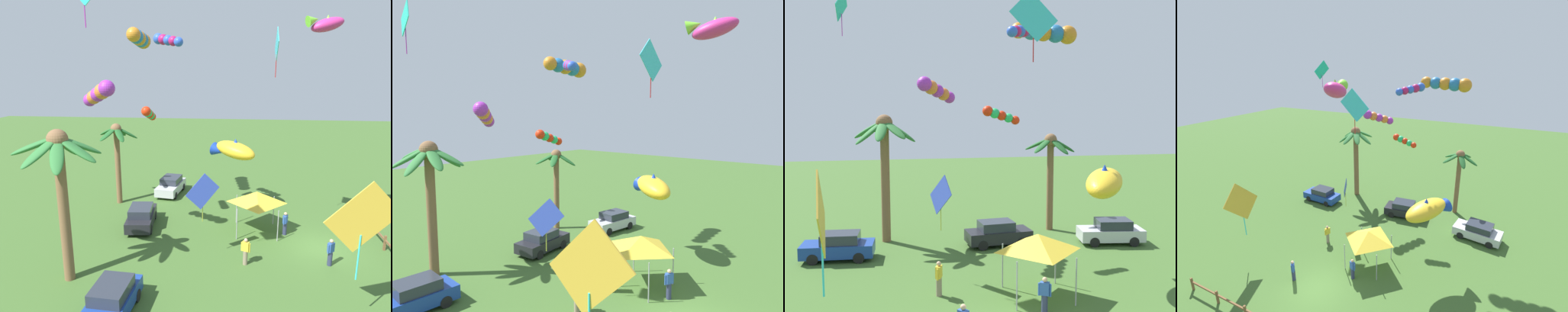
% 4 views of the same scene
% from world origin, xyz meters
% --- Properties ---
extents(palm_tree_0, '(3.47, 3.43, 6.63)m').
position_xyz_m(palm_tree_0, '(6.27, 14.71, 4.81)').
color(palm_tree_0, brown).
rests_on(palm_tree_0, ground).
extents(palm_tree_1, '(4.01, 4.31, 7.97)m').
position_xyz_m(palm_tree_1, '(-4.77, 13.85, 5.94)').
color(palm_tree_1, brown).
rests_on(palm_tree_1, ground).
extents(parked_car_0, '(4.05, 2.08, 1.51)m').
position_xyz_m(parked_car_0, '(1.94, 11.73, 0.75)').
color(parked_car_0, black).
rests_on(parked_car_0, ground).
extents(parked_car_1, '(3.99, 1.92, 1.51)m').
position_xyz_m(parked_car_1, '(-7.32, 10.68, 0.75)').
color(parked_car_1, navy).
rests_on(parked_car_1, ground).
extents(parked_car_2, '(4.10, 2.23, 1.51)m').
position_xyz_m(parked_car_2, '(8.95, 10.87, 0.75)').
color(parked_car_2, '#BCBCC1').
rests_on(parked_car_2, ground).
extents(spectator_1, '(0.35, 0.52, 1.59)m').
position_xyz_m(spectator_1, '(-2.35, 4.64, 0.81)').
color(spectator_1, gray).
rests_on(spectator_1, ground).
extents(spectator_2, '(0.50, 0.38, 1.59)m').
position_xyz_m(spectator_2, '(1.69, 1.91, 0.81)').
color(spectator_2, '#2D3351').
rests_on(spectator_2, ground).
extents(festival_tent, '(2.86, 2.86, 2.85)m').
position_xyz_m(festival_tent, '(1.98, 3.81, 2.47)').
color(festival_tent, '#9E9EA3').
rests_on(festival_tent, ground).
extents(kite_tube_0, '(2.45, 2.46, 1.56)m').
position_xyz_m(kite_tube_0, '(-1.67, 12.84, 9.44)').
color(kite_tube_0, purple).
extents(kite_diamond_1, '(0.47, 1.79, 2.54)m').
position_xyz_m(kite_diamond_1, '(-6.84, 11.18, 13.85)').
color(kite_diamond_1, '#1BB99F').
extents(kite_tube_2, '(2.21, 0.62, 1.11)m').
position_xyz_m(kite_tube_2, '(1.85, 10.95, 7.96)').
color(kite_tube_2, red).
extents(kite_diamond_3, '(2.05, 0.07, 2.86)m').
position_xyz_m(kite_diamond_3, '(1.44, 3.07, 12.07)').
color(kite_diamond_3, '#38C0D8').
extents(kite_tube_4, '(4.20, 1.21, 1.20)m').
position_xyz_m(kite_tube_4, '(5.04, 12.25, 12.89)').
color(kite_tube_4, orange).
extents(kite_diamond_5, '(0.89, 1.84, 2.80)m').
position_xyz_m(kite_diamond_5, '(-2.00, 7.10, 4.10)').
color(kite_diamond_5, '#3248BA').
extents(kite_tube_6, '(1.89, 2.16, 0.95)m').
position_xyz_m(kite_tube_6, '(2.76, 9.84, 12.57)').
color(kite_tube_6, blue).
extents(kite_diamond_8, '(0.29, 3.12, 4.36)m').
position_xyz_m(kite_diamond_8, '(-6.65, 0.22, 4.84)').
color(kite_diamond_8, gold).
extents(kite_fish_9, '(3.30, 3.97, 1.74)m').
position_xyz_m(kite_fish_9, '(5.87, 5.47, 4.79)').
color(kite_fish_9, yellow).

